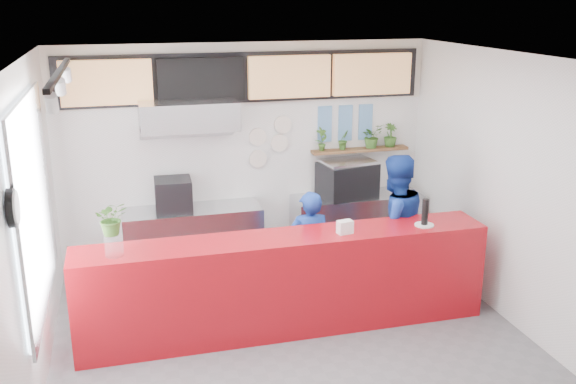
{
  "coord_description": "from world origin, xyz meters",
  "views": [
    {
      "loc": [
        -1.64,
        -5.81,
        3.56
      ],
      "look_at": [
        0.1,
        0.7,
        1.5
      ],
      "focal_mm": 40.0,
      "sensor_mm": 36.0,
      "label": 1
    }
  ],
  "objects_px": {
    "espresso_machine": "(347,180)",
    "staff_right": "(393,227)",
    "service_counter": "(286,283)",
    "panini_oven": "(173,195)",
    "pepper_mill": "(425,212)",
    "staff_center": "(309,249)"
  },
  "relations": [
    {
      "from": "service_counter",
      "to": "espresso_machine",
      "type": "xyz_separation_m",
      "value": [
        1.35,
        1.8,
        0.59
      ]
    },
    {
      "from": "panini_oven",
      "to": "service_counter",
      "type": "bearing_deg",
      "value": -57.98
    },
    {
      "from": "panini_oven",
      "to": "staff_right",
      "type": "distance_m",
      "value": 2.83
    },
    {
      "from": "service_counter",
      "to": "panini_oven",
      "type": "height_order",
      "value": "panini_oven"
    },
    {
      "from": "service_counter",
      "to": "pepper_mill",
      "type": "distance_m",
      "value": 1.74
    },
    {
      "from": "service_counter",
      "to": "espresso_machine",
      "type": "distance_m",
      "value": 2.32
    },
    {
      "from": "staff_center",
      "to": "staff_right",
      "type": "bearing_deg",
      "value": -176.97
    },
    {
      "from": "panini_oven",
      "to": "pepper_mill",
      "type": "distance_m",
      "value": 3.22
    },
    {
      "from": "panini_oven",
      "to": "staff_center",
      "type": "xyz_separation_m",
      "value": [
        1.45,
        -1.27,
        -0.4
      ]
    },
    {
      "from": "panini_oven",
      "to": "staff_center",
      "type": "height_order",
      "value": "staff_center"
    },
    {
      "from": "service_counter",
      "to": "staff_center",
      "type": "distance_m",
      "value": 0.7
    },
    {
      "from": "espresso_machine",
      "to": "staff_center",
      "type": "bearing_deg",
      "value": -137.84
    },
    {
      "from": "espresso_machine",
      "to": "staff_right",
      "type": "relative_size",
      "value": 0.41
    },
    {
      "from": "service_counter",
      "to": "staff_right",
      "type": "distance_m",
      "value": 1.59
    },
    {
      "from": "panini_oven",
      "to": "staff_right",
      "type": "height_order",
      "value": "staff_right"
    },
    {
      "from": "service_counter",
      "to": "staff_right",
      "type": "bearing_deg",
      "value": 18.61
    },
    {
      "from": "service_counter",
      "to": "panini_oven",
      "type": "xyz_separation_m",
      "value": [
        -1.03,
        1.8,
        0.56
      ]
    },
    {
      "from": "panini_oven",
      "to": "staff_center",
      "type": "relative_size",
      "value": 0.33
    },
    {
      "from": "service_counter",
      "to": "staff_center",
      "type": "bearing_deg",
      "value": 51.65
    },
    {
      "from": "service_counter",
      "to": "panini_oven",
      "type": "distance_m",
      "value": 2.15
    },
    {
      "from": "service_counter",
      "to": "espresso_machine",
      "type": "relative_size",
      "value": 6.11
    },
    {
      "from": "staff_right",
      "to": "pepper_mill",
      "type": "height_order",
      "value": "staff_right"
    }
  ]
}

